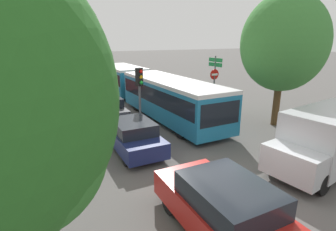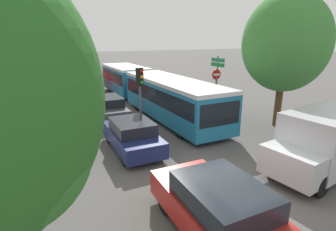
{
  "view_description": "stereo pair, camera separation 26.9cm",
  "coord_description": "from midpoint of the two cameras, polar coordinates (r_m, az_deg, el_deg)",
  "views": [
    {
      "loc": [
        -5.63,
        -5.27,
        4.79
      ],
      "look_at": [
        0.2,
        5.49,
        1.2
      ],
      "focal_mm": 28.0,
      "sensor_mm": 36.0,
      "label": 1
    },
    {
      "loc": [
        -5.39,
        -5.39,
        4.79
      ],
      "look_at": [
        0.2,
        5.49,
        1.2
      ],
      "focal_mm": 28.0,
      "sensor_mm": 36.0,
      "label": 2
    }
  ],
  "objects": [
    {
      "name": "ground_plane",
      "position": [
        9.04,
        15.4,
        -16.31
      ],
      "size": [
        200.0,
        200.0,
        0.0
      ],
      "primitive_type": "plane",
      "color": "#565451"
    },
    {
      "name": "queued_car_graphite",
      "position": [
        16.37,
        -13.85,
        1.53
      ],
      "size": [
        1.89,
        4.23,
        1.45
      ],
      "rotation": [
        0.0,
        0.0,
        1.54
      ],
      "color": "#47474C",
      "rests_on": "ground"
    },
    {
      "name": "queued_car_red",
      "position": [
        6.92,
        11.33,
        -19.46
      ],
      "size": [
        2.0,
        4.46,
        1.53
      ],
      "rotation": [
        0.0,
        0.0,
        1.54
      ],
      "color": "#B21E19",
      "rests_on": "ground"
    },
    {
      "name": "tree_left_mid",
      "position": [
        12.8,
        -33.04,
        12.7
      ],
      "size": [
        4.52,
        4.52,
        6.79
      ],
      "color": "#51381E",
      "rests_on": "ground"
    },
    {
      "name": "direction_sign_post",
      "position": [
        20.02,
        9.81,
        9.71
      ],
      "size": [
        0.15,
        1.4,
        3.6
      ],
      "rotation": [
        0.0,
        0.0,
        3.2
      ],
      "color": "#56595E",
      "rests_on": "ground"
    },
    {
      "name": "city_bus_rear",
      "position": [
        28.44,
        -21.04,
        8.41
      ],
      "size": [
        3.32,
        11.31,
        2.4
      ],
      "rotation": [
        0.0,
        0.0,
        1.65
      ],
      "color": "red",
      "rests_on": "ground"
    },
    {
      "name": "articulated_bus",
      "position": [
        19.04,
        -5.12,
        6.15
      ],
      "size": [
        2.6,
        16.78,
        2.49
      ],
      "rotation": [
        0.0,
        0.0,
        -1.57
      ],
      "color": "teal",
      "rests_on": "ground"
    },
    {
      "name": "queued_car_navy",
      "position": [
        11.64,
        -8.36,
        -4.34
      ],
      "size": [
        1.83,
        4.08,
        1.4
      ],
      "rotation": [
        0.0,
        0.0,
        1.54
      ],
      "color": "navy",
      "rests_on": "ground"
    },
    {
      "name": "traffic_light",
      "position": [
        13.48,
        -6.76,
        6.46
      ],
      "size": [
        0.38,
        0.4,
        3.4
      ],
      "rotation": [
        0.0,
        0.0,
        -1.24
      ],
      "color": "#56595E",
      "rests_on": "ground"
    },
    {
      "name": "white_van",
      "position": [
        11.38,
        30.82,
        -4.23
      ],
      "size": [
        5.19,
        2.51,
        2.31
      ],
      "rotation": [
        0.0,
        0.0,
        3.26
      ],
      "color": "#B7BABF",
      "rests_on": "ground"
    },
    {
      "name": "tree_right_near",
      "position": [
        15.66,
        23.4,
        14.26
      ],
      "size": [
        4.5,
        4.5,
        7.15
      ],
      "color": "#51381E",
      "rests_on": "ground"
    },
    {
      "name": "no_entry_sign",
      "position": [
        18.29,
        9.57,
        6.96
      ],
      "size": [
        0.7,
        0.08,
        2.82
      ],
      "rotation": [
        0.0,
        0.0,
        -1.57
      ],
      "color": "#56595E",
      "rests_on": "ground"
    }
  ]
}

